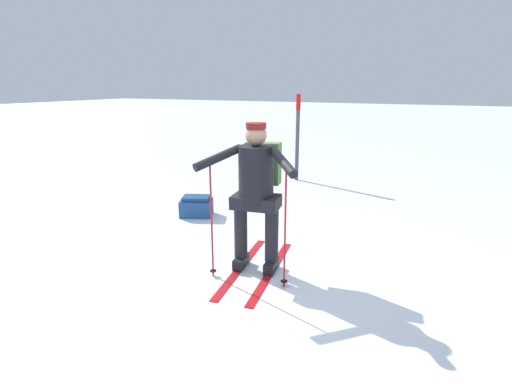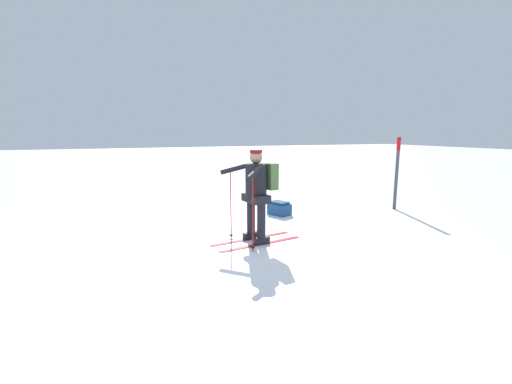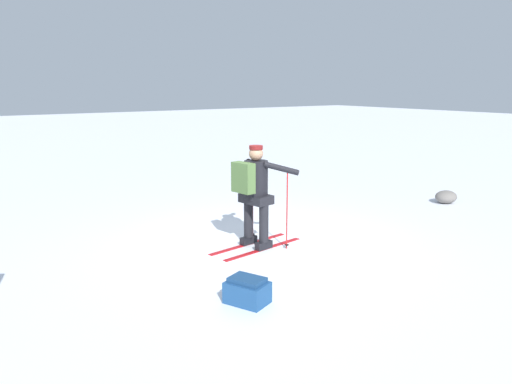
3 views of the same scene
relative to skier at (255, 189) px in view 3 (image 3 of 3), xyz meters
name	(u,v)px [view 3 (image 3 of 3)]	position (x,y,z in m)	size (l,w,h in m)	color
ground_plane	(262,243)	(0.23, 0.11, -0.97)	(80.00, 80.00, 0.00)	white
skier	(255,189)	(0.00, 0.00, 0.00)	(1.68, 1.08, 1.66)	red
dropped_backpack	(247,291)	(-1.27, -1.69, -0.82)	(0.52, 0.59, 0.32)	navy
rock_boulder	(446,197)	(5.25, 0.11, -0.83)	(0.51, 0.44, 0.28)	slate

